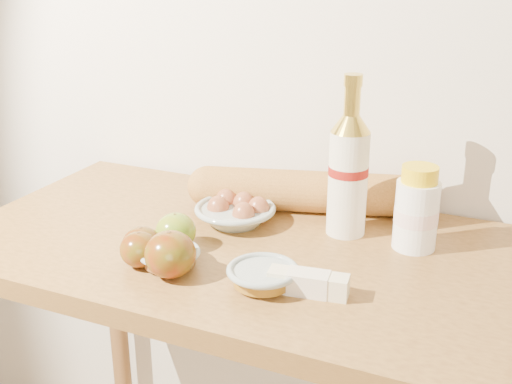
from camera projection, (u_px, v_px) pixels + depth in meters
The scene contains 13 objects.
back_wall at pixel (325, 13), 1.36m from camera, with size 3.50×0.02×2.60m, color beige.
table at pixel (262, 302), 1.26m from camera, with size 1.20×0.60×0.90m.
bourbon_bottle at pixel (348, 172), 1.23m from camera, with size 0.08×0.08×0.32m.
cream_bottle at pixel (416, 211), 1.19m from camera, with size 0.10×0.10×0.16m.
egg_bowl at pixel (236, 212), 1.31m from camera, with size 0.19×0.19×0.06m.
baguette at pixel (310, 191), 1.36m from camera, with size 0.54×0.23×0.09m.
apple_yellowgreen at pixel (176, 231), 1.20m from camera, with size 0.09×0.09×0.07m.
apple_redgreen_front at pixel (142, 244), 1.15m from camera, with size 0.07×0.07×0.07m.
apple_redgreen_right at pixel (170, 254), 1.09m from camera, with size 0.10×0.10×0.08m.
sugar_bowl at pixel (169, 258), 1.14m from camera, with size 0.13×0.13×0.03m.
syrup_bowl at pixel (263, 276), 1.07m from camera, with size 0.13×0.13×0.04m.
butter_stick at pixel (308, 283), 1.05m from camera, with size 0.14×0.05×0.04m.
apple_extra at pixel (140, 249), 1.13m from camera, with size 0.07×0.07×0.07m.
Camera 1 is at (0.44, 0.17, 1.43)m, focal length 45.00 mm.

